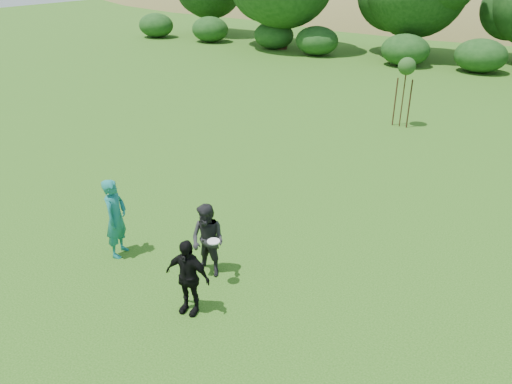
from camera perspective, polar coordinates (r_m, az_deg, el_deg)
ground at (r=11.18m, az=-8.47°, el=-10.76°), size 120.00×120.00×0.00m
player_teal at (r=12.14m, az=-15.72°, el=-2.87°), size 0.68×0.83×1.96m
player_grey at (r=11.08m, az=-5.53°, el=-5.56°), size 0.85×0.67×1.72m
player_black at (r=10.05m, az=-7.84°, el=-9.58°), size 1.02×0.55×1.65m
frisbee at (r=10.58m, az=-4.88°, el=-5.64°), size 0.27×0.27×0.03m
sapling at (r=21.37m, az=16.84°, el=13.39°), size 0.70×0.70×2.85m
hillside at (r=77.61m, az=27.04°, el=9.09°), size 150.00×72.00×52.00m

